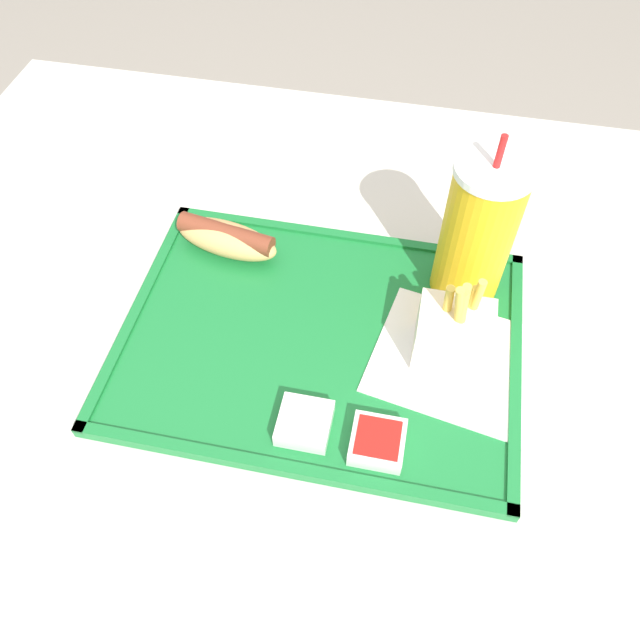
# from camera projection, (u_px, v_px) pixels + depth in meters

# --- Properties ---
(ground_plane) EXTENTS (8.00, 8.00, 0.00)m
(ground_plane) POSITION_uv_depth(u_px,v_px,m) (307.00, 557.00, 1.27)
(ground_plane) COLOR gray
(dining_table) EXTENTS (1.13, 0.99, 0.74)m
(dining_table) POSITION_uv_depth(u_px,v_px,m) (303.00, 488.00, 0.97)
(dining_table) COLOR beige
(dining_table) RESTS_ON ground_plane
(food_tray) EXTENTS (0.43, 0.32, 0.01)m
(food_tray) POSITION_uv_depth(u_px,v_px,m) (320.00, 339.00, 0.69)
(food_tray) COLOR #197233
(food_tray) RESTS_ON dining_table
(paper_napkin) EXTENTS (0.20, 0.18, 0.00)m
(paper_napkin) POSITION_uv_depth(u_px,v_px,m) (457.00, 361.00, 0.66)
(paper_napkin) COLOR white
(paper_napkin) RESTS_ON food_tray
(soda_cup) EXTENTS (0.08, 0.08, 0.21)m
(soda_cup) POSITION_uv_depth(u_px,v_px,m) (478.00, 232.00, 0.66)
(soda_cup) COLOR gold
(soda_cup) RESTS_ON food_tray
(hot_dog_far) EXTENTS (0.14, 0.07, 0.04)m
(hot_dog_far) POSITION_uv_depth(u_px,v_px,m) (227.00, 238.00, 0.74)
(hot_dog_far) COLOR tan
(hot_dog_far) RESTS_ON food_tray
(fries_carton) EXTENTS (0.08, 0.06, 0.11)m
(fries_carton) POSITION_uv_depth(u_px,v_px,m) (454.00, 333.00, 0.64)
(fries_carton) COLOR silver
(fries_carton) RESTS_ON food_tray
(sauce_cup_mayo) EXTENTS (0.05, 0.05, 0.02)m
(sauce_cup_mayo) POSITION_uv_depth(u_px,v_px,m) (305.00, 423.00, 0.61)
(sauce_cup_mayo) COLOR silver
(sauce_cup_mayo) RESTS_ON food_tray
(sauce_cup_ketchup) EXTENTS (0.05, 0.05, 0.02)m
(sauce_cup_ketchup) POSITION_uv_depth(u_px,v_px,m) (377.00, 442.00, 0.60)
(sauce_cup_ketchup) COLOR silver
(sauce_cup_ketchup) RESTS_ON food_tray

